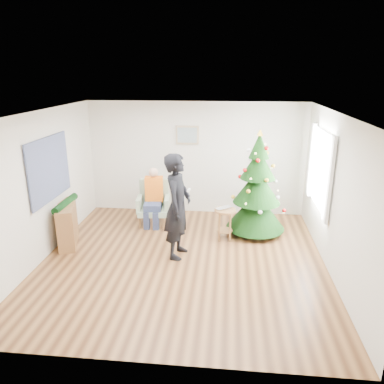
# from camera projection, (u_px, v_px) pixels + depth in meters

# --- Properties ---
(floor) EXTENTS (5.00, 5.00, 0.00)m
(floor) POSITION_uv_depth(u_px,v_px,m) (183.00, 260.00, 6.70)
(floor) COLOR brown
(floor) RESTS_ON ground
(ceiling) EXTENTS (5.00, 5.00, 0.00)m
(ceiling) POSITION_uv_depth(u_px,v_px,m) (182.00, 113.00, 5.90)
(ceiling) COLOR white
(ceiling) RESTS_ON wall_back
(wall_back) EXTENTS (5.00, 0.00, 5.00)m
(wall_back) POSITION_uv_depth(u_px,v_px,m) (196.00, 159.00, 8.67)
(wall_back) COLOR silver
(wall_back) RESTS_ON floor
(wall_front) EXTENTS (5.00, 0.00, 5.00)m
(wall_front) POSITION_uv_depth(u_px,v_px,m) (152.00, 264.00, 3.94)
(wall_front) COLOR silver
(wall_front) RESTS_ON floor
(wall_left) EXTENTS (0.00, 5.00, 5.00)m
(wall_left) POSITION_uv_depth(u_px,v_px,m) (41.00, 187.00, 6.55)
(wall_left) COLOR silver
(wall_left) RESTS_ON floor
(wall_right) EXTENTS (0.00, 5.00, 5.00)m
(wall_right) POSITION_uv_depth(u_px,v_px,m) (335.00, 196.00, 6.06)
(wall_right) COLOR silver
(wall_right) RESTS_ON floor
(window_panel) EXTENTS (0.04, 1.30, 1.40)m
(window_panel) POSITION_uv_depth(u_px,v_px,m) (321.00, 169.00, 6.94)
(window_panel) COLOR white
(window_panel) RESTS_ON wall_right
(curtains) EXTENTS (0.05, 1.75, 1.50)m
(curtains) POSITION_uv_depth(u_px,v_px,m) (319.00, 169.00, 6.95)
(curtains) COLOR white
(curtains) RESTS_ON wall_right
(christmas_tree) EXTENTS (1.20, 1.20, 2.17)m
(christmas_tree) POSITION_uv_depth(u_px,v_px,m) (257.00, 188.00, 7.57)
(christmas_tree) COLOR #3F2816
(christmas_tree) RESTS_ON floor
(stool) EXTENTS (0.43, 0.43, 0.64)m
(stool) POSITION_uv_depth(u_px,v_px,m) (225.00, 224.00, 7.45)
(stool) COLOR brown
(stool) RESTS_ON floor
(laptop) EXTENTS (0.42, 0.40, 0.03)m
(laptop) POSITION_uv_depth(u_px,v_px,m) (225.00, 209.00, 7.35)
(laptop) COLOR silver
(laptop) RESTS_ON stool
(armchair) EXTENTS (0.74, 0.69, 0.96)m
(armchair) POSITION_uv_depth(u_px,v_px,m) (154.00, 209.00, 8.23)
(armchair) COLOR #8CA383
(armchair) RESTS_ON floor
(seated_person) EXTENTS (0.40, 0.57, 1.26)m
(seated_person) POSITION_uv_depth(u_px,v_px,m) (153.00, 197.00, 8.09)
(seated_person) COLOR navy
(seated_person) RESTS_ON armchair
(standing_man) EXTENTS (0.55, 0.75, 1.91)m
(standing_man) POSITION_uv_depth(u_px,v_px,m) (178.00, 206.00, 6.61)
(standing_man) COLOR black
(standing_man) RESTS_ON floor
(game_controller) EXTENTS (0.05, 0.13, 0.04)m
(game_controller) POSITION_uv_depth(u_px,v_px,m) (189.00, 190.00, 6.47)
(game_controller) COLOR white
(game_controller) RESTS_ON standing_man
(console) EXTENTS (0.61, 1.04, 0.80)m
(console) POSITION_uv_depth(u_px,v_px,m) (67.00, 224.00, 7.28)
(console) COLOR brown
(console) RESTS_ON floor
(garland) EXTENTS (0.14, 0.90, 0.14)m
(garland) POSITION_uv_depth(u_px,v_px,m) (65.00, 204.00, 7.15)
(garland) COLOR black
(garland) RESTS_ON console
(tapestry) EXTENTS (0.03, 1.50, 1.15)m
(tapestry) POSITION_uv_depth(u_px,v_px,m) (49.00, 169.00, 6.75)
(tapestry) COLOR black
(tapestry) RESTS_ON wall_left
(framed_picture) EXTENTS (0.52, 0.05, 0.42)m
(framed_picture) POSITION_uv_depth(u_px,v_px,m) (187.00, 135.00, 8.48)
(framed_picture) COLOR tan
(framed_picture) RESTS_ON wall_back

